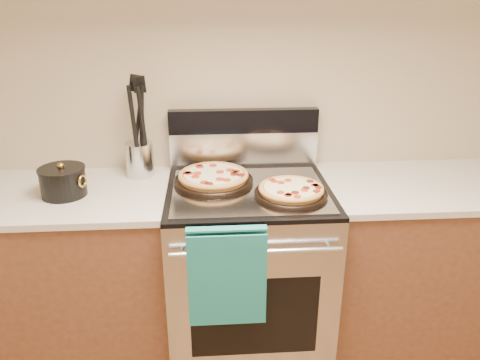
{
  "coord_description": "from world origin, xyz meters",
  "views": [
    {
      "loc": [
        -0.18,
        -0.34,
        1.77
      ],
      "look_at": [
        -0.05,
        1.55,
        1.0
      ],
      "focal_mm": 35.0,
      "sensor_mm": 36.0,
      "label": 1
    }
  ],
  "objects": [
    {
      "name": "wall_back",
      "position": [
        0.0,
        2.0,
        1.35
      ],
      "size": [
        4.0,
        0.0,
        4.0
      ],
      "primitive_type": "plane",
      "rotation": [
        1.57,
        0.0,
        0.0
      ],
      "color": "#C7B38F",
      "rests_on": "ground"
    },
    {
      "name": "dish_towel",
      "position": [
        -0.12,
        1.27,
        0.7
      ],
      "size": [
        0.32,
        0.05,
        0.42
      ],
      "primitive_type": null,
      "color": "#1D9179",
      "rests_on": "oven_handle"
    },
    {
      "name": "oven_handle",
      "position": [
        0.0,
        1.27,
        0.8
      ],
      "size": [
        0.7,
        0.03,
        0.03
      ],
      "primitive_type": "cylinder",
      "rotation": [
        0.0,
        1.57,
        0.0
      ],
      "color": "silver",
      "rests_on": "range_body"
    },
    {
      "name": "utensil_crock",
      "position": [
        -0.53,
        1.88,
        1.0
      ],
      "size": [
        0.15,
        0.15,
        0.17
      ],
      "primitive_type": "cylinder",
      "rotation": [
        0.0,
        0.0,
        -0.13
      ],
      "color": "silver",
      "rests_on": "countertop_left"
    },
    {
      "name": "pepperoni_pizza_front",
      "position": [
        0.18,
        1.54,
        0.95
      ],
      "size": [
        0.38,
        0.38,
        0.04
      ],
      "primitive_type": null,
      "rotation": [
        0.0,
        0.0,
        0.2
      ],
      "color": "#B77C37",
      "rests_on": "foil_sheet"
    },
    {
      "name": "cabinet_left",
      "position": [
        -0.88,
        1.68,
        0.44
      ],
      "size": [
        1.0,
        0.62,
        0.88
      ],
      "primitive_type": "cube",
      "color": "brown",
      "rests_on": "ground"
    },
    {
      "name": "cabinet_right",
      "position": [
        0.88,
        1.68,
        0.44
      ],
      "size": [
        1.0,
        0.62,
        0.88
      ],
      "primitive_type": "cube",
      "color": "brown",
      "rests_on": "ground"
    },
    {
      "name": "range_body",
      "position": [
        0.0,
        1.65,
        0.45
      ],
      "size": [
        0.76,
        0.68,
        0.9
      ],
      "primitive_type": "cube",
      "color": "#B7B7BC",
      "rests_on": "ground"
    },
    {
      "name": "saucepan",
      "position": [
        -0.84,
        1.65,
        0.97
      ],
      "size": [
        0.26,
        0.26,
        0.12
      ],
      "primitive_type": "cylinder",
      "rotation": [
        0.0,
        0.0,
        -0.39
      ],
      "color": "black",
      "rests_on": "countertop_left"
    },
    {
      "name": "pepperoni_pizza_back",
      "position": [
        -0.16,
        1.72,
        0.95
      ],
      "size": [
        0.47,
        0.47,
        0.05
      ],
      "primitive_type": null,
      "rotation": [
        0.0,
        0.0,
        0.3
      ],
      "color": "#B77C37",
      "rests_on": "foil_sheet"
    },
    {
      "name": "oven_window",
      "position": [
        0.0,
        1.31,
        0.45
      ],
      "size": [
        0.56,
        0.01,
        0.4
      ],
      "primitive_type": "cube",
      "color": "black",
      "rests_on": "range_body"
    },
    {
      "name": "backsplash_lower",
      "position": [
        0.0,
        1.96,
        1.01
      ],
      "size": [
        0.76,
        0.06,
        0.18
      ],
      "primitive_type": "cube",
      "color": "silver",
      "rests_on": "cooktop"
    },
    {
      "name": "cooktop",
      "position": [
        0.0,
        1.65,
        0.91
      ],
      "size": [
        0.76,
        0.68,
        0.02
      ],
      "primitive_type": "cube",
      "color": "black",
      "rests_on": "range_body"
    },
    {
      "name": "countertop_left",
      "position": [
        -0.88,
        1.68,
        0.9
      ],
      "size": [
        1.02,
        0.64,
        0.03
      ],
      "primitive_type": "cube",
      "color": "beige",
      "rests_on": "cabinet_left"
    },
    {
      "name": "backsplash_upper",
      "position": [
        0.0,
        1.96,
        1.16
      ],
      "size": [
        0.76,
        0.06,
        0.12
      ],
      "primitive_type": "cube",
      "color": "black",
      "rests_on": "backsplash_lower"
    },
    {
      "name": "countertop_right",
      "position": [
        0.88,
        1.68,
        0.9
      ],
      "size": [
        1.02,
        0.64,
        0.03
      ],
      "primitive_type": "cube",
      "color": "beige",
      "rests_on": "cabinet_right"
    },
    {
      "name": "foil_sheet",
      "position": [
        0.0,
        1.62,
        0.92
      ],
      "size": [
        0.7,
        0.55,
        0.01
      ],
      "primitive_type": "cube",
      "color": "gray",
      "rests_on": "cooktop"
    }
  ]
}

